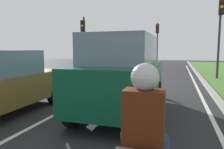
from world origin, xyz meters
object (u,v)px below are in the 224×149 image
(rider_person, at_px, (144,118))
(traffic_light_near_right, at_px, (220,24))
(car_suv_ahead, at_px, (123,74))
(traffic_light_far_median, at_px, (157,37))
(traffic_light_overhead_left, at_px, (83,35))
(car_sedan_left_lane, at_px, (2,83))

(rider_person, distance_m, traffic_light_near_right, 13.34)
(car_suv_ahead, relative_size, traffic_light_far_median, 0.97)
(rider_person, relative_size, traffic_light_overhead_left, 0.26)
(traffic_light_far_median, bearing_deg, traffic_light_overhead_left, -129.35)
(rider_person, distance_m, traffic_light_overhead_left, 15.86)
(traffic_light_near_right, xyz_separation_m, traffic_light_far_median, (-4.56, 7.66, -0.31))
(traffic_light_overhead_left, relative_size, traffic_light_far_median, 0.98)
(car_suv_ahead, distance_m, traffic_light_far_median, 16.69)
(traffic_light_overhead_left, height_order, traffic_light_far_median, traffic_light_far_median)
(traffic_light_far_median, bearing_deg, car_sedan_left_lane, -98.79)
(car_suv_ahead, height_order, traffic_light_far_median, traffic_light_far_median)
(car_suv_ahead, relative_size, car_sedan_left_lane, 1.04)
(rider_person, bearing_deg, car_sedan_left_lane, 147.52)
(car_suv_ahead, relative_size, traffic_light_overhead_left, 0.99)
(rider_person, relative_size, traffic_light_far_median, 0.25)
(car_sedan_left_lane, xyz_separation_m, rider_person, (4.57, -2.82, 0.27))
(car_suv_ahead, xyz_separation_m, traffic_light_far_median, (-0.60, 16.55, 2.02))
(car_sedan_left_lane, height_order, rider_person, car_sedan_left_lane)
(traffic_light_near_right, relative_size, traffic_light_overhead_left, 1.15)
(car_suv_ahead, relative_size, rider_person, 3.87)
(car_suv_ahead, xyz_separation_m, car_sedan_left_lane, (-3.33, -1.13, -0.25))
(car_sedan_left_lane, distance_m, traffic_light_near_right, 12.67)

